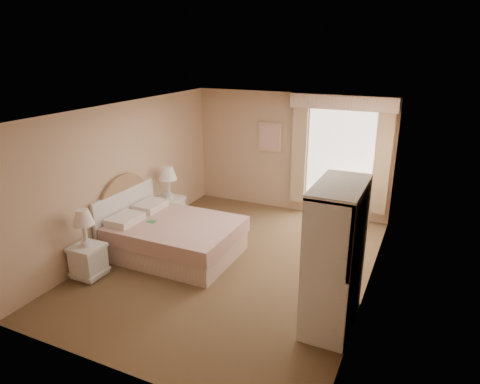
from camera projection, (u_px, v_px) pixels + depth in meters
The scene contains 9 objects.
room at pixel (234, 191), 6.62m from camera, with size 4.21×5.51×2.51m.
window at pixel (339, 155), 8.46m from camera, with size 2.05×0.22×2.51m.
framed_art at pixel (270, 137), 9.03m from camera, with size 0.52×0.04×0.62m.
bed at pixel (171, 235), 7.25m from camera, with size 2.08×1.58×1.40m.
nightstand_near at pixel (87, 252), 6.49m from camera, with size 0.45×0.45×1.09m.
nightstand_far at pixel (169, 204), 8.39m from camera, with size 0.49×0.49×1.18m.
round_table at pixel (342, 200), 8.44m from camera, with size 0.70×0.70×0.74m.
cafe_chair at pixel (330, 207), 8.14m from camera, with size 0.49×0.49×0.82m.
armoire at pixel (335, 268), 5.30m from camera, with size 0.56×1.13×1.88m.
Camera 1 is at (2.72, -5.65, 3.40)m, focal length 32.00 mm.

